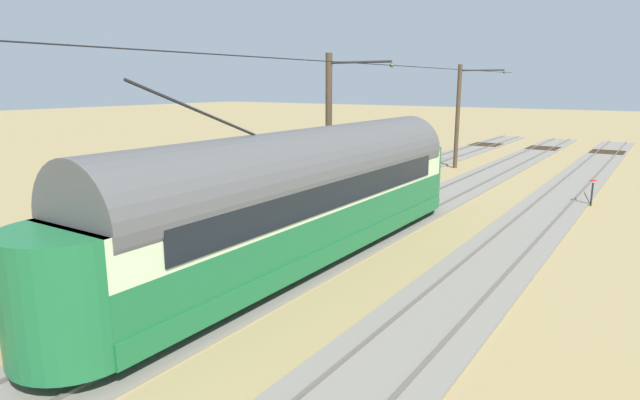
{
  "coord_description": "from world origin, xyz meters",
  "views": [
    {
      "loc": [
        -9.36,
        19.01,
        5.66
      ],
      "look_at": [
        -0.73,
        5.93,
        2.23
      ],
      "focal_mm": 30.02,
      "sensor_mm": 36.0,
      "label": 1
    }
  ],
  "objects_px": {
    "catenary_pole_foreground": "(459,114)",
    "switch_stand": "(592,191)",
    "track_end_bumper": "(379,173)",
    "vintage_streetcar": "(306,194)",
    "catenary_pole_mid_near": "(331,133)"
  },
  "relations": [
    {
      "from": "vintage_streetcar",
      "to": "catenary_pole_mid_near",
      "type": "xyz_separation_m",
      "value": [
        2.77,
        -5.8,
        1.35
      ]
    },
    {
      "from": "vintage_streetcar",
      "to": "catenary_pole_mid_near",
      "type": "bearing_deg",
      "value": -64.47
    },
    {
      "from": "vintage_streetcar",
      "to": "track_end_bumper",
      "type": "xyz_separation_m",
      "value": [
        5.01,
        -14.84,
        -1.87
      ]
    },
    {
      "from": "catenary_pole_foreground",
      "to": "track_end_bumper",
      "type": "distance_m",
      "value": 8.08
    },
    {
      "from": "vintage_streetcar",
      "to": "catenary_pole_mid_near",
      "type": "relative_size",
      "value": 2.68
    },
    {
      "from": "track_end_bumper",
      "to": "catenary_pole_foreground",
      "type": "bearing_deg",
      "value": -107.59
    },
    {
      "from": "vintage_streetcar",
      "to": "catenary_pole_foreground",
      "type": "distance_m",
      "value": 22.12
    },
    {
      "from": "switch_stand",
      "to": "track_end_bumper",
      "type": "bearing_deg",
      "value": -3.54
    },
    {
      "from": "vintage_streetcar",
      "to": "track_end_bumper",
      "type": "height_order",
      "value": "vintage_streetcar"
    },
    {
      "from": "switch_stand",
      "to": "catenary_pole_mid_near",
      "type": "bearing_deg",
      "value": 41.97
    },
    {
      "from": "catenary_pole_foreground",
      "to": "switch_stand",
      "type": "xyz_separation_m",
      "value": [
        -9.26,
        7.78,
        -2.91
      ]
    },
    {
      "from": "vintage_streetcar",
      "to": "catenary_pole_mid_near",
      "type": "height_order",
      "value": "catenary_pole_mid_near"
    },
    {
      "from": "switch_stand",
      "to": "track_end_bumper",
      "type": "relative_size",
      "value": 0.69
    },
    {
      "from": "catenary_pole_foreground",
      "to": "switch_stand",
      "type": "relative_size",
      "value": 5.57
    },
    {
      "from": "switch_stand",
      "to": "track_end_bumper",
      "type": "xyz_separation_m",
      "value": [
        11.5,
        -0.71,
        -0.3
      ]
    }
  ]
}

